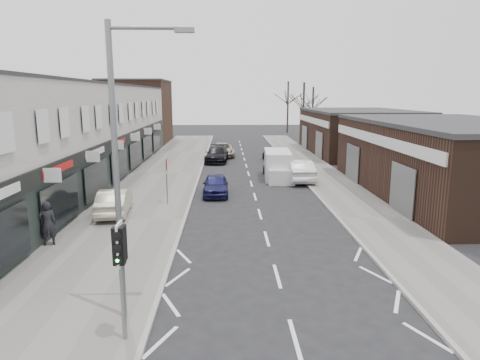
{
  "coord_description": "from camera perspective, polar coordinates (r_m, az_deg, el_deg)",
  "views": [
    {
      "loc": [
        -1.76,
        -12.08,
        6.27
      ],
      "look_at": [
        -1.18,
        6.35,
        2.6
      ],
      "focal_mm": 32.0,
      "sensor_mm": 36.0,
      "label": 1
    }
  ],
  "objects": [
    {
      "name": "tree_far_b",
      "position": [
        67.69,
        9.55,
        5.8
      ],
      "size": [
        3.6,
        3.6,
        7.5
      ],
      "primitive_type": null,
      "color": "#382D26",
      "rests_on": "ground"
    },
    {
      "name": "pavement_right",
      "position": [
        35.45,
        10.46,
        0.98
      ],
      "size": [
        3.5,
        64.0,
        0.12
      ],
      "primitive_type": "cube",
      "color": "slate",
      "rests_on": "ground"
    },
    {
      "name": "right_unit_far",
      "position": [
        48.4,
        15.43,
        6.1
      ],
      "size": [
        10.0,
        16.0,
        4.5
      ],
      "primitive_type": "cube",
      "color": "#342117",
      "rests_on": "ground"
    },
    {
      "name": "street_lamp",
      "position": [
        11.73,
        -15.44,
        2.75
      ],
      "size": [
        2.23,
        0.22,
        8.0
      ],
      "color": "slate",
      "rests_on": "pavement_left"
    },
    {
      "name": "warning_sign",
      "position": [
        24.66,
        -9.71,
        1.6
      ],
      "size": [
        0.12,
        0.8,
        2.7
      ],
      "color": "slate",
      "rests_on": "pavement_left"
    },
    {
      "name": "sedan_on_pavement",
      "position": [
        23.35,
        -16.39,
        -2.75
      ],
      "size": [
        1.88,
        4.27,
        1.36
      ],
      "primitive_type": "imported",
      "rotation": [
        0.0,
        0.0,
        3.25
      ],
      "color": "#ACA78A",
      "rests_on": "pavement_left"
    },
    {
      "name": "ground",
      "position": [
        13.72,
        5.99,
        -16.0
      ],
      "size": [
        160.0,
        160.0,
        0.0
      ],
      "primitive_type": "plane",
      "color": "black",
      "rests_on": "ground"
    },
    {
      "name": "parked_car_right_b",
      "position": [
        41.29,
        4.59,
        3.54
      ],
      "size": [
        2.14,
        4.51,
        1.49
      ],
      "primitive_type": "imported",
      "rotation": [
        0.0,
        0.0,
        3.23
      ],
      "color": "black",
      "rests_on": "ground"
    },
    {
      "name": "right_unit_near",
      "position": [
        29.99,
        26.63,
        2.36
      ],
      "size": [
        10.0,
        18.0,
        4.5
      ],
      "primitive_type": "cube",
      "color": "#342117",
      "rests_on": "ground"
    },
    {
      "name": "white_van",
      "position": [
        32.74,
        5.05,
        1.93
      ],
      "size": [
        2.15,
        5.47,
        2.09
      ],
      "rotation": [
        0.0,
        0.0,
        -0.06
      ],
      "color": "silver",
      "rests_on": "ground"
    },
    {
      "name": "parked_car_left_a",
      "position": [
        27.28,
        -3.26,
        -0.61
      ],
      "size": [
        1.61,
        3.92,
        1.33
      ],
      "primitive_type": "imported",
      "rotation": [
        0.0,
        0.0,
        0.01
      ],
      "color": "#161747",
      "rests_on": "ground"
    },
    {
      "name": "shop_terrace_left",
      "position": [
        33.8,
        -22.24,
        5.81
      ],
      "size": [
        8.0,
        41.0,
        7.1
      ],
      "primitive_type": "cube",
      "color": "beige",
      "rests_on": "ground"
    },
    {
      "name": "pavement_left",
      "position": [
        35.0,
        -9.97,
        0.87
      ],
      "size": [
        5.5,
        64.0,
        0.12
      ],
      "primitive_type": "cube",
      "color": "slate",
      "rests_on": "ground"
    },
    {
      "name": "parked_car_left_c",
      "position": [
        44.55,
        -2.36,
        4.05
      ],
      "size": [
        2.65,
        5.09,
        1.37
      ],
      "primitive_type": "imported",
      "rotation": [
        0.0,
        0.0,
        0.08
      ],
      "color": "#BDAB97",
      "rests_on": "ground"
    },
    {
      "name": "parked_car_right_a",
      "position": [
        31.87,
        7.73,
        1.29
      ],
      "size": [
        1.93,
        4.98,
        1.62
      ],
      "primitive_type": "imported",
      "rotation": [
        0.0,
        0.0,
        3.19
      ],
      "color": "silver",
      "rests_on": "ground"
    },
    {
      "name": "brick_block_far",
      "position": [
        58.32,
        -13.57,
        8.73
      ],
      "size": [
        8.0,
        10.0,
        8.0
      ],
      "primitive_type": "cube",
      "color": "#452B1D",
      "rests_on": "ground"
    },
    {
      "name": "tree_far_c",
      "position": [
        73.07,
        6.32,
        6.28
      ],
      "size": [
        3.6,
        3.6,
        8.5
      ],
      "primitive_type": null,
      "color": "#382D26",
      "rests_on": "ground"
    },
    {
      "name": "pedestrian",
      "position": [
        19.5,
        -24.27,
        -5.28
      ],
      "size": [
        0.79,
        0.65,
        1.87
      ],
      "primitive_type": "imported",
      "rotation": [
        0.0,
        0.0,
        3.49
      ],
      "color": "black",
      "rests_on": "pavement_left"
    },
    {
      "name": "traffic_light",
      "position": [
        11.1,
        -15.67,
        -9.52
      ],
      "size": [
        0.28,
        0.6,
        3.1
      ],
      "color": "slate",
      "rests_on": "pavement_left"
    },
    {
      "name": "parked_car_left_b",
      "position": [
        40.83,
        -3.09,
        3.45
      ],
      "size": [
        2.39,
        5.17,
        1.46
      ],
      "primitive_type": "imported",
      "rotation": [
        0.0,
        0.0,
        -0.07
      ],
      "color": "black",
      "rests_on": "ground"
    },
    {
      "name": "tree_far_a",
      "position": [
        61.36,
        8.35,
        5.28
      ],
      "size": [
        3.6,
        3.6,
        8.0
      ],
      "primitive_type": null,
      "color": "#382D26",
      "rests_on": "ground"
    }
  ]
}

